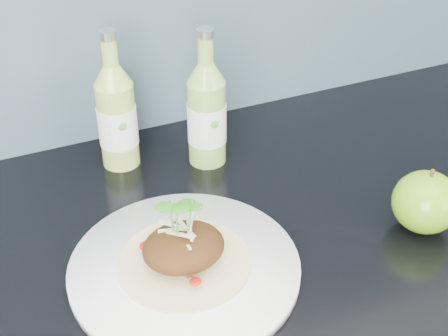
{
  "coord_description": "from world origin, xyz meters",
  "views": [
    {
      "loc": [
        -0.3,
        1.08,
        1.45
      ],
      "look_at": [
        -0.04,
        1.68,
        1.0
      ],
      "focal_mm": 50.0,
      "sensor_mm": 36.0,
      "label": 1
    }
  ],
  "objects": [
    {
      "name": "dinner_plate",
      "position": [
        -0.12,
        1.62,
        0.91
      ],
      "size": [
        0.35,
        0.35,
        0.02
      ],
      "color": "white",
      "rests_on": "kitchen_counter"
    },
    {
      "name": "pork_taco",
      "position": [
        -0.12,
        1.62,
        0.95
      ],
      "size": [
        0.17,
        0.17,
        0.1
      ],
      "color": "tan",
      "rests_on": "dinner_plate"
    },
    {
      "name": "green_apple",
      "position": [
        0.21,
        1.58,
        0.94
      ],
      "size": [
        0.11,
        0.11,
        0.09
      ],
      "rotation": [
        0.0,
        0.0,
        0.27
      ],
      "color": "#4A9610",
      "rests_on": "kitchen_counter"
    },
    {
      "name": "cider_bottle_left",
      "position": [
        -0.12,
        1.89,
        0.98
      ],
      "size": [
        0.06,
        0.06,
        0.22
      ],
      "rotation": [
        0.0,
        0.0,
        -0.06
      ],
      "color": "#A0BB4E",
      "rests_on": "kitchen_counter"
    },
    {
      "name": "cider_bottle_right",
      "position": [
        0.01,
        1.85,
        0.98
      ],
      "size": [
        0.07,
        0.07,
        0.22
      ],
      "rotation": [
        0.0,
        0.0,
        -0.13
      ],
      "color": "#87B34A",
      "rests_on": "kitchen_counter"
    }
  ]
}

